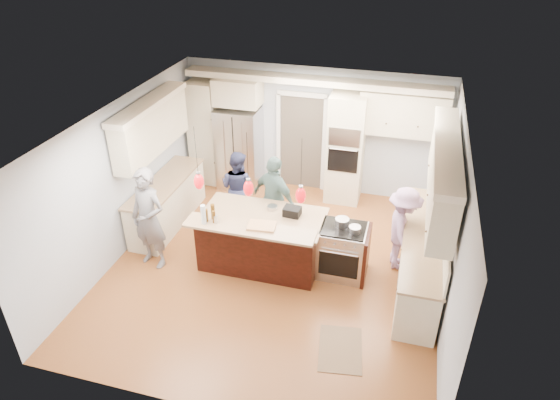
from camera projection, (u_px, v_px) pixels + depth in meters
The scene contains 23 objects.
ground_plane at pixel (275, 266), 8.71m from camera, with size 6.00×6.00×0.00m, color #965529.
room_shell at pixel (274, 174), 7.79m from camera, with size 5.54×6.04×2.72m.
refrigerator at pixel (239, 148), 10.80m from camera, with size 0.90×0.70×1.80m, color #B7B7BC.
oven_column at pixel (346, 149), 10.17m from camera, with size 0.72×0.69×2.30m.
back_upper_cabinets at pixel (276, 117), 10.33m from camera, with size 5.30×0.61×2.54m.
right_counter_run at pixel (428, 228), 7.86m from camera, with size 0.64×3.10×2.51m.
left_cabinets at pixel (162, 175), 9.40m from camera, with size 0.64×2.30×2.51m.
kitchen_island at pixel (262, 239), 8.58m from camera, with size 2.10×1.46×1.12m.
island_range at pixel (344, 251), 8.34m from camera, with size 0.82×0.71×0.92m.
pendant_lights at pixel (248, 188), 7.43m from camera, with size 1.75×0.15×1.03m.
person_bar_end at pixel (149, 219), 8.35m from camera, with size 0.67×0.44×1.83m, color slate.
person_far_left at pixel (238, 187), 9.63m from camera, with size 0.72×0.56×1.49m, color #272C4D.
person_far_right at pixel (275, 199), 9.05m from camera, with size 0.98×0.41×1.68m, color slate.
person_range_side at pixel (402, 229), 8.36m from camera, with size 0.98×0.56×1.52m, color #A57FAB.
floor_rug at pixel (340, 349), 7.08m from camera, with size 0.60×0.88×0.01m, color brown.
water_bottle at pixel (203, 215), 7.77m from camera, with size 0.08×0.08×0.33m, color silver.
beer_bottle_a at pixel (213, 212), 7.91m from camera, with size 0.07×0.07×0.26m, color #4D310D.
beer_bottle_b at pixel (206, 215), 7.86m from camera, with size 0.05×0.05×0.22m, color #4D310D.
beer_bottle_c at pixel (214, 217), 7.83m from camera, with size 0.05×0.05×0.21m, color #4D310D.
drink_can at pixel (216, 219), 7.84m from camera, with size 0.07×0.07×0.13m, color #B7B7BC.
cutting_board at pixel (262, 226), 7.77m from camera, with size 0.43×0.31×0.03m, color tan.
pot_large at pixel (342, 222), 8.12m from camera, with size 0.23×0.23×0.13m, color #B7B7BC.
pot_small at pixel (355, 229), 7.98m from camera, with size 0.19×0.19×0.10m, color #B7B7BC.
Camera 1 is at (1.93, -6.64, 5.43)m, focal length 32.00 mm.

